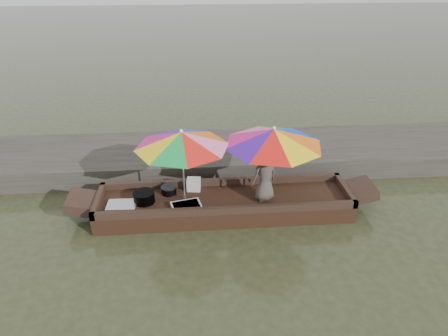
{
  "coord_description": "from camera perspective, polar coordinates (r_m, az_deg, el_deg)",
  "views": [
    {
      "loc": [
        -0.58,
        -6.91,
        4.76
      ],
      "look_at": [
        0.0,
        0.1,
        1.0
      ],
      "focal_mm": 32.0,
      "sensor_mm": 36.0,
      "label": 1
    }
  ],
  "objects": [
    {
      "name": "boat_hull",
      "position": [
        8.31,
        0.06,
        -5.35
      ],
      "size": [
        5.18,
        1.2,
        0.35
      ],
      "primitive_type": "cube",
      "color": "black",
      "rests_on": "water"
    },
    {
      "name": "umbrella_bow",
      "position": [
        7.81,
        -5.86,
        0.23
      ],
      "size": [
        2.01,
        2.01,
        1.55
      ],
      "primitive_type": null,
      "rotation": [
        0.0,
        0.0,
        0.11
      ],
      "color": "#FF600C",
      "rests_on": "boat_hull"
    },
    {
      "name": "supply_bag",
      "position": [
        8.46,
        -4.34,
        -2.35
      ],
      "size": [
        0.31,
        0.25,
        0.26
      ],
      "primitive_type": "cube",
      "rotation": [
        0.0,
        0.0,
        -0.13
      ],
      "color": "silver",
      "rests_on": "boat_hull"
    },
    {
      "name": "dock",
      "position": [
        10.18,
        -0.97,
        1.83
      ],
      "size": [
        22.0,
        2.2,
        0.5
      ],
      "primitive_type": "cube",
      "color": "#2D2B26",
      "rests_on": "ground"
    },
    {
      "name": "charcoal_grill",
      "position": [
        8.42,
        -7.89,
        -3.17
      ],
      "size": [
        0.31,
        0.31,
        0.15
      ],
      "primitive_type": "cylinder",
      "color": "black",
      "rests_on": "boat_hull"
    },
    {
      "name": "umbrella_stern",
      "position": [
        7.95,
        6.85,
        0.72
      ],
      "size": [
        2.21,
        2.21,
        1.55
      ],
      "primitive_type": null,
      "rotation": [
        0.0,
        0.0,
        0.15
      ],
      "color": "blue",
      "rests_on": "boat_hull"
    },
    {
      "name": "cooking_pot",
      "position": [
        8.2,
        -11.35,
        -4.1
      ],
      "size": [
        0.42,
        0.42,
        0.22
      ],
      "primitive_type": "cylinder",
      "color": "black",
      "rests_on": "boat_hull"
    },
    {
      "name": "tray_crayfish",
      "position": [
        7.91,
        -5.41,
        -5.52
      ],
      "size": [
        0.65,
        0.52,
        0.09
      ],
      "primitive_type": "cube",
      "rotation": [
        0.0,
        0.0,
        0.23
      ],
      "color": "silver",
      "rests_on": "boat_hull"
    },
    {
      "name": "water",
      "position": [
        8.41,
        0.06,
        -6.34
      ],
      "size": [
        80.0,
        80.0,
        0.0
      ],
      "primitive_type": "plane",
      "color": "#2C311A",
      "rests_on": "ground"
    },
    {
      "name": "vendor",
      "position": [
        7.95,
        5.86,
        -1.05
      ],
      "size": [
        0.64,
        0.54,
        1.1
      ],
      "primitive_type": "imported",
      "rotation": [
        0.0,
        0.0,
        3.55
      ],
      "color": "#483F3A",
      "rests_on": "boat_hull"
    },
    {
      "name": "tray_scallop",
      "position": [
        8.19,
        -14.39,
        -5.19
      ],
      "size": [
        0.59,
        0.42,
        0.06
      ],
      "primitive_type": "cube",
      "rotation": [
        0.0,
        0.0,
        -0.03
      ],
      "color": "silver",
      "rests_on": "boat_hull"
    }
  ]
}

